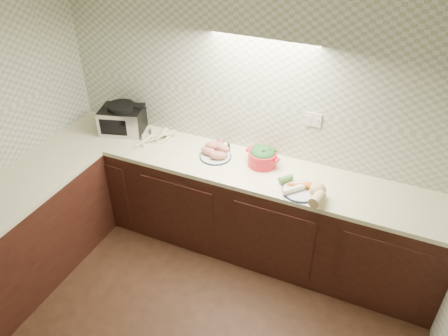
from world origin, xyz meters
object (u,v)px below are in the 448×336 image
at_px(onion_bowl, 221,146).
at_px(dutch_oven, 263,156).
at_px(veg_plate, 308,189).
at_px(parsnip_pile, 155,143).
at_px(toaster_oven, 122,119).
at_px(sweet_potato_plate, 216,152).

bearing_deg(onion_bowl, dutch_oven, -8.39).
relative_size(onion_bowl, veg_plate, 0.34).
distance_m(parsnip_pile, onion_bowl, 0.62).
xyz_separation_m(toaster_oven, sweet_potato_plate, (1.02, -0.05, -0.08)).
bearing_deg(parsnip_pile, veg_plate, -5.15).
relative_size(sweet_potato_plate, veg_plate, 0.64).
distance_m(parsnip_pile, sweet_potato_plate, 0.59).
bearing_deg(toaster_oven, parsnip_pile, -32.19).
xyz_separation_m(dutch_oven, veg_plate, (0.47, -0.25, -0.04)).
height_order(onion_bowl, dutch_oven, dutch_oven).
height_order(parsnip_pile, veg_plate, veg_plate).
relative_size(parsnip_pile, veg_plate, 0.89).
xyz_separation_m(toaster_oven, onion_bowl, (1.02, 0.06, -0.09)).
bearing_deg(sweet_potato_plate, dutch_oven, 6.76).
relative_size(toaster_oven, parsnip_pile, 1.18).
relative_size(toaster_oven, sweet_potato_plate, 1.62).
distance_m(onion_bowl, dutch_oven, 0.42).
xyz_separation_m(toaster_oven, veg_plate, (1.90, -0.25, -0.08)).
distance_m(sweet_potato_plate, veg_plate, 0.91).
height_order(dutch_oven, veg_plate, dutch_oven).
xyz_separation_m(parsnip_pile, veg_plate, (1.47, -0.13, 0.02)).
bearing_deg(dutch_oven, parsnip_pile, -161.28).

